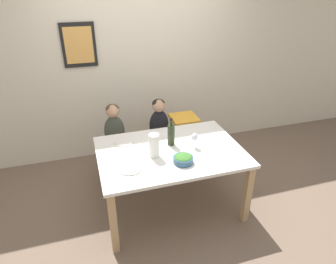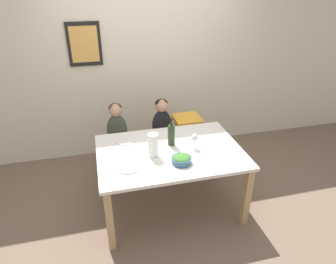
# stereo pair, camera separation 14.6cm
# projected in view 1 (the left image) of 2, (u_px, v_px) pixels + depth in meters

# --- Properties ---
(ground_plane) EXTENTS (14.00, 14.00, 0.00)m
(ground_plane) POSITION_uv_depth(u_px,v_px,m) (170.00, 204.00, 3.52)
(ground_plane) COLOR #705B4C
(wall_back) EXTENTS (10.00, 0.09, 2.70)m
(wall_back) POSITION_uv_depth(u_px,v_px,m) (139.00, 61.00, 4.10)
(wall_back) COLOR beige
(wall_back) RESTS_ON ground_plane
(dining_table) EXTENTS (1.53, 1.07, 0.74)m
(dining_table) POSITION_uv_depth(u_px,v_px,m) (170.00, 157.00, 3.22)
(dining_table) COLOR white
(dining_table) RESTS_ON ground_plane
(chair_far_left) EXTENTS (0.41, 0.41, 0.46)m
(chair_far_left) POSITION_uv_depth(u_px,v_px,m) (116.00, 150.00, 3.87)
(chair_far_left) COLOR silver
(chair_far_left) RESTS_ON ground_plane
(chair_far_center) EXTENTS (0.41, 0.41, 0.46)m
(chair_far_center) POSITION_uv_depth(u_px,v_px,m) (159.00, 143.00, 4.02)
(chair_far_center) COLOR silver
(chair_far_center) RESTS_ON ground_plane
(chair_right_highchair) EXTENTS (0.35, 0.35, 0.73)m
(chair_right_highchair) POSITION_uv_depth(u_px,v_px,m) (184.00, 128.00, 4.03)
(chair_right_highchair) COLOR silver
(chair_right_highchair) RESTS_ON ground_plane
(person_child_left) EXTENTS (0.25, 0.17, 0.56)m
(person_child_left) POSITION_uv_depth(u_px,v_px,m) (114.00, 124.00, 3.70)
(person_child_left) COLOR #3D4238
(person_child_left) RESTS_ON chair_far_left
(person_child_center) EXTENTS (0.25, 0.17, 0.56)m
(person_child_center) POSITION_uv_depth(u_px,v_px,m) (159.00, 118.00, 3.85)
(person_child_center) COLOR black
(person_child_center) RESTS_ON chair_far_center
(wine_bottle) EXTENTS (0.08, 0.08, 0.32)m
(wine_bottle) POSITION_uv_depth(u_px,v_px,m) (171.00, 134.00, 3.23)
(wine_bottle) COLOR #232D19
(wine_bottle) RESTS_ON dining_table
(paper_towel_roll) EXTENTS (0.11, 0.11, 0.25)m
(paper_towel_roll) POSITION_uv_depth(u_px,v_px,m) (154.00, 146.00, 3.02)
(paper_towel_roll) COLOR white
(paper_towel_roll) RESTS_ON dining_table
(wine_glass_near) EXTENTS (0.07, 0.07, 0.17)m
(wine_glass_near) POSITION_uv_depth(u_px,v_px,m) (195.00, 138.00, 3.18)
(wine_glass_near) COLOR white
(wine_glass_near) RESTS_ON dining_table
(salad_bowl_large) EXTENTS (0.20, 0.20, 0.08)m
(salad_bowl_large) POSITION_uv_depth(u_px,v_px,m) (183.00, 159.00, 2.96)
(salad_bowl_large) COLOR #335675
(salad_bowl_large) RESTS_ON dining_table
(dinner_plate_front_left) EXTENTS (0.22, 0.22, 0.01)m
(dinner_plate_front_left) POSITION_uv_depth(u_px,v_px,m) (130.00, 169.00, 2.87)
(dinner_plate_front_left) COLOR silver
(dinner_plate_front_left) RESTS_ON dining_table
(dinner_plate_back_left) EXTENTS (0.22, 0.22, 0.01)m
(dinner_plate_back_left) POSITION_uv_depth(u_px,v_px,m) (124.00, 141.00, 3.34)
(dinner_plate_back_left) COLOR silver
(dinner_plate_back_left) RESTS_ON dining_table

